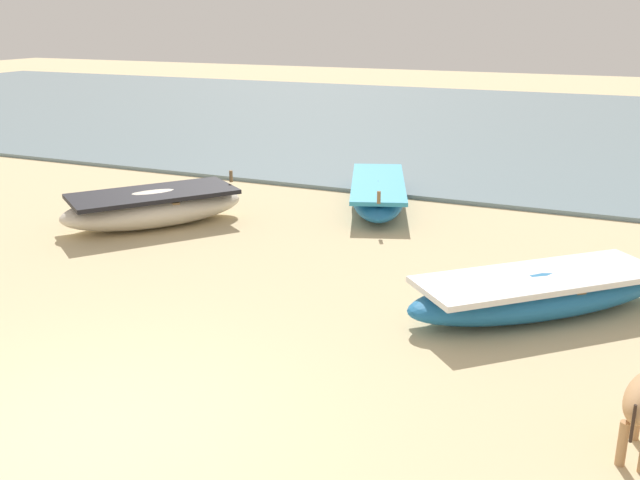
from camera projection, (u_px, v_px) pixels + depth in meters
The scene contains 5 objects.
ground at pixel (81, 443), 5.89m from camera, with size 80.00×80.00×0.00m, color #CCB789.
sea_water at pixel (502, 125), 22.33m from camera, with size 60.00×20.00×0.08m, color slate.
fishing_boat_0 at pixel (154, 207), 11.83m from camera, with size 2.76×3.13×0.78m.
fishing_boat_3 at pixel (378, 192), 13.02m from camera, with size 2.09×3.62×0.67m.
fishing_boat_4 at pixel (539, 292), 8.35m from camera, with size 3.14×3.05×0.69m.
Camera 1 is at (3.87, -3.87, 3.38)m, focal length 40.25 mm.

